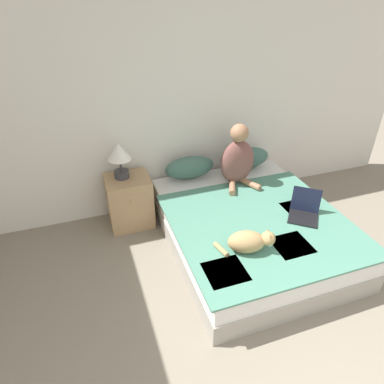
{
  "coord_description": "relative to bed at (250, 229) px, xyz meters",
  "views": [
    {
      "loc": [
        -1.13,
        -0.03,
        2.48
      ],
      "look_at": [
        -0.25,
        2.52,
        0.78
      ],
      "focal_mm": 32.0,
      "sensor_mm": 36.0,
      "label": 1
    }
  ],
  "objects": [
    {
      "name": "wall_back",
      "position": [
        -0.39,
        1.1,
        1.06
      ],
      "size": [
        6.04,
        0.05,
        2.55
      ],
      "color": "silver",
      "rests_on": "ground_plane"
    },
    {
      "name": "bed",
      "position": [
        0.0,
        0.0,
        0.0
      ],
      "size": [
        1.71,
        2.05,
        0.43
      ],
      "color": "#9E998E",
      "rests_on": "ground_plane"
    },
    {
      "name": "pillow_near",
      "position": [
        -0.37,
        0.89,
        0.36
      ],
      "size": [
        0.6,
        0.23,
        0.27
      ],
      "color": "#42665B",
      "rests_on": "bed"
    },
    {
      "name": "pillow_far",
      "position": [
        0.37,
        0.89,
        0.36
      ],
      "size": [
        0.6,
        0.23,
        0.27
      ],
      "color": "#42665B",
      "rests_on": "bed"
    },
    {
      "name": "person_sitting",
      "position": [
        0.11,
        0.61,
        0.52
      ],
      "size": [
        0.41,
        0.4,
        0.72
      ],
      "color": "brown",
      "rests_on": "bed"
    },
    {
      "name": "cat_tabby",
      "position": [
        -0.3,
        -0.51,
        0.32
      ],
      "size": [
        0.49,
        0.3,
        0.21
      ],
      "rotation": [
        0.0,
        0.0,
        -0.29
      ],
      "color": "tan",
      "rests_on": "bed"
    },
    {
      "name": "laptop_open",
      "position": [
        0.46,
        -0.23,
        0.28
      ],
      "size": [
        0.41,
        0.41,
        0.26
      ],
      "rotation": [
        0.0,
        0.0,
        -0.67
      ],
      "color": "black",
      "rests_on": "bed"
    },
    {
      "name": "nightstand",
      "position": [
        -1.13,
        0.81,
        0.09
      ],
      "size": [
        0.49,
        0.45,
        0.6
      ],
      "color": "tan",
      "rests_on": "ground_plane"
    },
    {
      "name": "table_lamp",
      "position": [
        -1.18,
        0.86,
        0.66
      ],
      "size": [
        0.25,
        0.25,
        0.4
      ],
      "color": "#38383D",
      "rests_on": "nightstand"
    }
  ]
}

